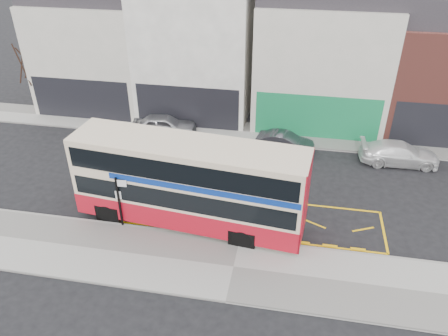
% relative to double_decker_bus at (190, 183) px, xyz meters
% --- Properties ---
extents(ground, '(120.00, 120.00, 0.00)m').
position_rel_double_decker_bus_xyz_m(ground, '(2.68, -0.66, -2.41)').
color(ground, black).
rests_on(ground, ground).
extents(pavement, '(40.00, 4.00, 0.15)m').
position_rel_double_decker_bus_xyz_m(pavement, '(2.68, -2.96, -2.33)').
color(pavement, '#9F9D97').
rests_on(pavement, ground).
extents(kerb, '(40.00, 0.15, 0.15)m').
position_rel_double_decker_bus_xyz_m(kerb, '(2.68, -1.03, -2.33)').
color(kerb, gray).
rests_on(kerb, ground).
extents(far_pavement, '(50.00, 3.00, 0.15)m').
position_rel_double_decker_bus_xyz_m(far_pavement, '(2.68, 10.34, -2.33)').
color(far_pavement, '#9F9D97').
rests_on(far_pavement, ground).
extents(road_markings, '(14.00, 3.40, 0.01)m').
position_rel_double_decker_bus_xyz_m(road_markings, '(2.68, 0.94, -2.40)').
color(road_markings, yellow).
rests_on(road_markings, ground).
extents(terrace_far_left, '(8.00, 8.01, 10.80)m').
position_rel_double_decker_bus_xyz_m(terrace_far_left, '(-10.82, 14.33, 2.42)').
color(terrace_far_left, beige).
rests_on(terrace_far_left, ground).
extents(terrace_left, '(8.00, 8.01, 11.80)m').
position_rel_double_decker_bus_xyz_m(terrace_left, '(-2.82, 14.33, 2.91)').
color(terrace_left, white).
rests_on(terrace_left, ground).
extents(terrace_green_shop, '(9.00, 8.01, 11.30)m').
position_rel_double_decker_bus_xyz_m(terrace_green_shop, '(6.18, 14.33, 2.66)').
color(terrace_green_shop, beige).
rests_on(terrace_green_shop, ground).
extents(double_decker_bus, '(11.67, 3.79, 4.58)m').
position_rel_double_decker_bus_xyz_m(double_decker_bus, '(0.00, 0.00, 0.00)').
color(double_decker_bus, beige).
rests_on(double_decker_bus, ground).
extents(bus_stop_post, '(0.71, 0.13, 2.83)m').
position_rel_double_decker_bus_xyz_m(bus_stop_post, '(-3.26, -1.05, -0.54)').
color(bus_stop_post, black).
rests_on(bus_stop_post, pavement).
extents(car_silver, '(4.65, 2.47, 1.51)m').
position_rel_double_decker_bus_xyz_m(car_silver, '(-4.18, 9.06, -1.65)').
color(car_silver, '#B7B7BC').
rests_on(car_silver, ground).
extents(car_grey, '(3.88, 1.83, 1.23)m').
position_rel_double_decker_bus_xyz_m(car_grey, '(4.24, 8.39, -1.79)').
color(car_grey, '#474850').
rests_on(car_grey, ground).
extents(car_white, '(4.88, 2.16, 1.39)m').
position_rel_double_decker_bus_xyz_m(car_white, '(11.36, 8.03, -1.71)').
color(car_white, white).
rests_on(car_white, ground).
extents(street_tree_left, '(3.14, 3.14, 6.77)m').
position_rel_double_decker_bus_xyz_m(street_tree_left, '(-14.85, 11.38, 2.22)').
color(street_tree_left, black).
rests_on(street_tree_left, ground).
extents(street_tree_right, '(2.52, 2.52, 5.44)m').
position_rel_double_decker_bus_xyz_m(street_tree_right, '(9.58, 11.60, 1.30)').
color(street_tree_right, black).
rests_on(street_tree_right, ground).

